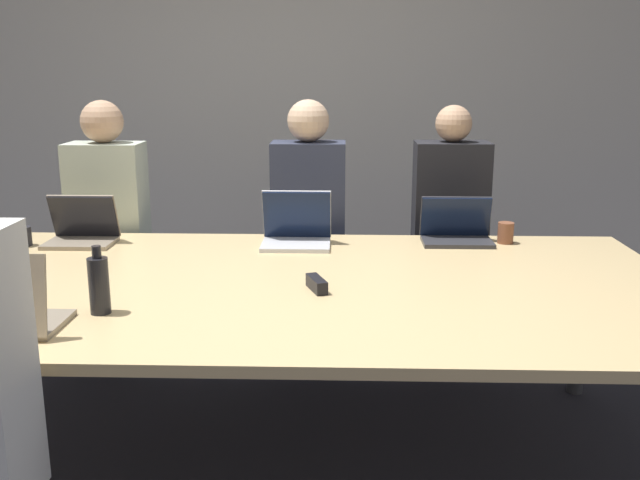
{
  "coord_description": "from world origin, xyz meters",
  "views": [
    {
      "loc": [
        0.32,
        -2.74,
        1.62
      ],
      "look_at": [
        0.23,
        0.1,
        0.92
      ],
      "focal_mm": 40.0,
      "sensor_mm": 36.0,
      "label": 1
    }
  ],
  "objects_px": {
    "person_far_center": "(309,235)",
    "laptop_far_left": "(82,229)",
    "laptop_far_right": "(456,229)",
    "laptop_far_center": "(296,229)",
    "stapler": "(317,284)",
    "person_far_right": "(449,239)",
    "laptop_near_left": "(1,310)",
    "bottle_near_left": "(99,284)",
    "cup_far_right": "(506,233)",
    "cup_far_left": "(22,236)",
    "person_far_left": "(110,237)"
  },
  "relations": [
    {
      "from": "person_far_right",
      "to": "laptop_far_center",
      "type": "bearing_deg",
      "value": -148.29
    },
    {
      "from": "person_far_center",
      "to": "bottle_near_left",
      "type": "bearing_deg",
      "value": -113.83
    },
    {
      "from": "laptop_near_left",
      "to": "bottle_near_left",
      "type": "height_order",
      "value": "laptop_near_left"
    },
    {
      "from": "laptop_near_left",
      "to": "person_far_center",
      "type": "distance_m",
      "value": 1.93
    },
    {
      "from": "laptop_far_right",
      "to": "person_far_center",
      "type": "height_order",
      "value": "person_far_center"
    },
    {
      "from": "bottle_near_left",
      "to": "person_far_center",
      "type": "distance_m",
      "value": 1.64
    },
    {
      "from": "cup_far_right",
      "to": "laptop_near_left",
      "type": "bearing_deg",
      "value": -146.03
    },
    {
      "from": "laptop_far_left",
      "to": "bottle_near_left",
      "type": "bearing_deg",
      "value": -67.07
    },
    {
      "from": "laptop_far_left",
      "to": "cup_far_left",
      "type": "distance_m",
      "value": 0.28
    },
    {
      "from": "laptop_far_right",
      "to": "laptop_far_center",
      "type": "relative_size",
      "value": 1.03
    },
    {
      "from": "laptop_near_left",
      "to": "laptop_far_center",
      "type": "distance_m",
      "value": 1.5
    },
    {
      "from": "bottle_near_left",
      "to": "cup_far_left",
      "type": "height_order",
      "value": "bottle_near_left"
    },
    {
      "from": "laptop_far_center",
      "to": "laptop_far_left",
      "type": "height_order",
      "value": "laptop_far_center"
    },
    {
      "from": "laptop_far_center",
      "to": "cup_far_left",
      "type": "xyz_separation_m",
      "value": [
        -1.32,
        -0.07,
        -0.03
      ]
    },
    {
      "from": "person_far_center",
      "to": "laptop_far_left",
      "type": "distance_m",
      "value": 1.2
    },
    {
      "from": "laptop_far_right",
      "to": "laptop_far_left",
      "type": "distance_m",
      "value": 1.84
    },
    {
      "from": "laptop_near_left",
      "to": "laptop_far_right",
      "type": "bearing_deg",
      "value": -142.06
    },
    {
      "from": "person_far_center",
      "to": "laptop_far_left",
      "type": "relative_size",
      "value": 4.43
    },
    {
      "from": "person_far_left",
      "to": "cup_far_left",
      "type": "bearing_deg",
      "value": -120.35
    },
    {
      "from": "cup_far_left",
      "to": "bottle_near_left",
      "type": "bearing_deg",
      "value": -53.65
    },
    {
      "from": "stapler",
      "to": "laptop_far_left",
      "type": "bearing_deg",
      "value": 128.64
    },
    {
      "from": "laptop_far_right",
      "to": "stapler",
      "type": "bearing_deg",
      "value": -129.33
    },
    {
      "from": "cup_far_right",
      "to": "cup_far_left",
      "type": "bearing_deg",
      "value": -176.85
    },
    {
      "from": "cup_far_left",
      "to": "laptop_near_left",
      "type": "bearing_deg",
      "value": -68.87
    },
    {
      "from": "person_far_left",
      "to": "stapler",
      "type": "xyz_separation_m",
      "value": [
        1.18,
        -1.12,
        0.09
      ]
    },
    {
      "from": "laptop_far_center",
      "to": "bottle_near_left",
      "type": "bearing_deg",
      "value": -121.53
    },
    {
      "from": "laptop_far_center",
      "to": "laptop_near_left",
      "type": "bearing_deg",
      "value": -125.73
    },
    {
      "from": "person_far_center",
      "to": "laptop_far_left",
      "type": "bearing_deg",
      "value": -155.86
    },
    {
      "from": "cup_far_right",
      "to": "person_far_center",
      "type": "bearing_deg",
      "value": 157.13
    },
    {
      "from": "laptop_far_right",
      "to": "laptop_near_left",
      "type": "bearing_deg",
      "value": -142.06
    },
    {
      "from": "person_far_center",
      "to": "laptop_far_right",
      "type": "bearing_deg",
      "value": -28.2
    },
    {
      "from": "laptop_far_right",
      "to": "laptop_far_center",
      "type": "xyz_separation_m",
      "value": [
        -0.78,
        -0.08,
        0.01
      ]
    },
    {
      "from": "laptop_far_right",
      "to": "person_far_right",
      "type": "height_order",
      "value": "person_far_right"
    },
    {
      "from": "laptop_far_left",
      "to": "stapler",
      "type": "distance_m",
      "value": 1.38
    },
    {
      "from": "laptop_far_right",
      "to": "person_far_center",
      "type": "xyz_separation_m",
      "value": [
        -0.75,
        0.4,
        -0.13
      ]
    },
    {
      "from": "cup_far_right",
      "to": "cup_far_left",
      "type": "height_order",
      "value": "cup_far_right"
    },
    {
      "from": "laptop_far_center",
      "to": "person_far_center",
      "type": "distance_m",
      "value": 0.5
    },
    {
      "from": "person_far_left",
      "to": "person_far_center",
      "type": "bearing_deg",
      "value": 4.34
    },
    {
      "from": "laptop_near_left",
      "to": "laptop_far_right",
      "type": "xyz_separation_m",
      "value": [
        1.66,
        1.3,
        -0.01
      ]
    },
    {
      "from": "cup_far_right",
      "to": "bottle_near_left",
      "type": "bearing_deg",
      "value": -146.8
    },
    {
      "from": "person_far_center",
      "to": "cup_far_left",
      "type": "bearing_deg",
      "value": -158.11
    },
    {
      "from": "person_far_left",
      "to": "cup_far_left",
      "type": "xyz_separation_m",
      "value": [
        -0.27,
        -0.46,
        0.11
      ]
    },
    {
      "from": "cup_far_right",
      "to": "laptop_far_left",
      "type": "height_order",
      "value": "laptop_far_left"
    },
    {
      "from": "person_far_center",
      "to": "stapler",
      "type": "xyz_separation_m",
      "value": [
        0.09,
        -1.21,
        0.09
      ]
    },
    {
      "from": "laptop_far_left",
      "to": "laptop_far_right",
      "type": "bearing_deg",
      "value": 2.67
    },
    {
      "from": "laptop_far_center",
      "to": "person_far_center",
      "type": "bearing_deg",
      "value": 85.65
    },
    {
      "from": "bottle_near_left",
      "to": "laptop_far_left",
      "type": "distance_m",
      "value": 1.09
    },
    {
      "from": "cup_far_right",
      "to": "person_far_left",
      "type": "distance_m",
      "value": 2.1
    },
    {
      "from": "laptop_far_right",
      "to": "person_far_left",
      "type": "distance_m",
      "value": 1.87
    },
    {
      "from": "laptop_far_right",
      "to": "person_far_left",
      "type": "bearing_deg",
      "value": 170.15
    }
  ]
}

